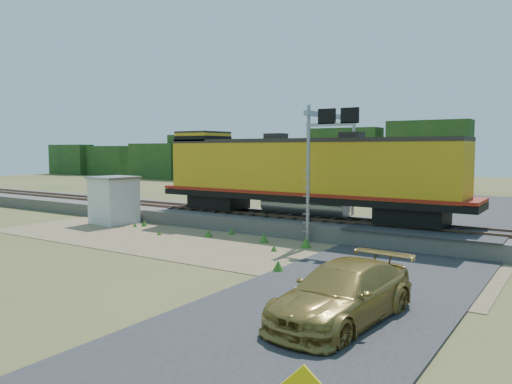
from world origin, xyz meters
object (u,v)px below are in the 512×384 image
Objects in this scene: shed at (114,200)px; car at (343,293)px; signal_gantry at (334,140)px; locomotive at (300,173)px.

shed is 0.54× the size of car.
signal_gantry reaches higher than shed.
shed is 14.10m from signal_gantry.
shed is 20.76m from car.
locomotive is 14.78m from car.
signal_gantry is (2.31, -0.65, 1.77)m from locomotive.
car is (5.64, -11.55, -4.28)m from signal_gantry.
locomotive is 11.73m from shed.
car is at bearing -63.97° from signal_gantry.
locomotive is 6.28× the size of shed.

